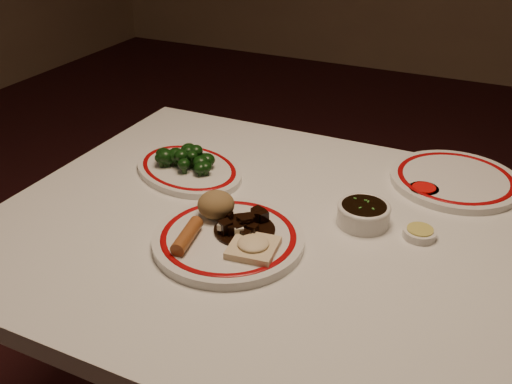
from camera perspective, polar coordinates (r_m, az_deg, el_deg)
The scene contains 12 objects.
dining_table at distance 1.17m, azimuth 3.90°, elevation -7.49°, with size 1.20×0.90×0.75m.
main_plate at distance 1.07m, azimuth -2.76°, elevation -4.71°, with size 0.33×0.33×0.02m.
rice_mound at distance 1.11m, azimuth -4.02°, elevation -1.26°, with size 0.07×0.07×0.05m, color olive.
spring_roll at distance 1.05m, azimuth -6.90°, elevation -4.37°, with size 0.03×0.03×0.10m, color #985425.
fried_wonton at distance 1.02m, azimuth -0.27°, elevation -5.43°, with size 0.09×0.09×0.02m.
stirfry_heap at distance 1.07m, azimuth -1.19°, elevation -3.28°, with size 0.12×0.12×0.03m.
broccoli_plate at distance 1.33m, azimuth -6.73°, elevation 2.31°, with size 0.35×0.33×0.02m.
broccoli_pile at distance 1.32m, azimuth -6.97°, elevation 3.49°, with size 0.15×0.10×0.05m.
soy_bowl at distance 1.14m, azimuth 10.68°, elevation -2.23°, with size 0.10×0.10×0.04m.
sweet_sour_dish at distance 1.28m, azimuth 16.40°, elevation 0.10°, with size 0.06×0.06×0.02m.
mustard_dish at distance 1.13m, azimuth 16.05°, elevation -3.96°, with size 0.06×0.06×0.02m.
far_plate at distance 1.35m, azimuth 19.26°, elevation 1.19°, with size 0.33×0.33×0.02m.
Camera 1 is at (0.33, -0.88, 1.36)m, focal length 40.00 mm.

